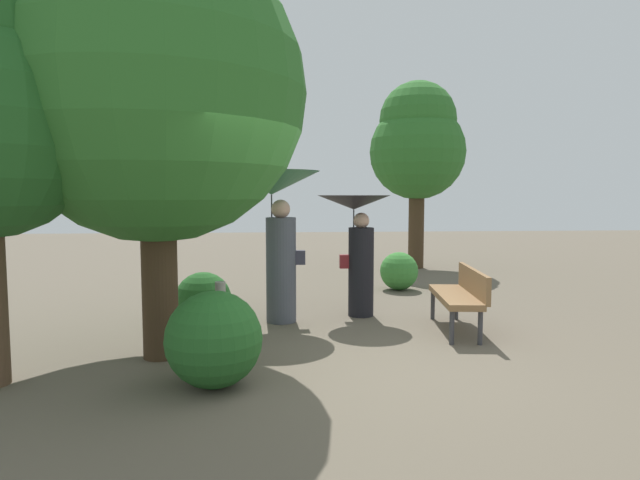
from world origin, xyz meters
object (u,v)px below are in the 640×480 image
object	(u,v)px
park_bench	(461,293)
path_marker_post	(221,317)
tree_near_right	(417,142)
person_right	(357,232)
person_left	(275,210)
tree_near_left	(154,67)

from	to	relation	value
park_bench	path_marker_post	bearing A→B (deg)	-70.22
park_bench	tree_near_right	bearing A→B (deg)	177.51
path_marker_post	person_right	bearing A→B (deg)	43.38
path_marker_post	person_left	bearing A→B (deg)	66.82
tree_near_left	person_right	bearing A→B (deg)	37.07
park_bench	tree_near_left	world-z (taller)	tree_near_left
person_right	path_marker_post	xyz separation A→B (m)	(-1.84, -1.73, -0.84)
person_left	tree_near_right	bearing A→B (deg)	-29.43
tree_near_left	path_marker_post	bearing A→B (deg)	12.32
person_right	park_bench	size ratio (longest dim) A/B	1.16
person_right	tree_near_left	xyz separation A→B (m)	(-2.48, -1.88, 1.92)
person_left	park_bench	world-z (taller)	person_left
person_right	tree_near_right	xyz separation A→B (m)	(2.23, 5.10, 1.81)
person_right	tree_near_right	world-z (taller)	tree_near_right
person_left	person_right	world-z (taller)	person_left
person_left	tree_near_left	xyz separation A→B (m)	(-1.27, -1.60, 1.57)
person_left	tree_near_left	bearing A→B (deg)	144.69
person_left	tree_near_right	size ratio (longest dim) A/B	0.47
park_bench	tree_near_left	bearing A→B (deg)	-70.35
person_left	person_right	size ratio (longest dim) A/B	1.19
person_left	person_right	xyz separation A→B (m)	(1.21, 0.28, -0.35)
person_left	tree_near_right	world-z (taller)	tree_near_right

